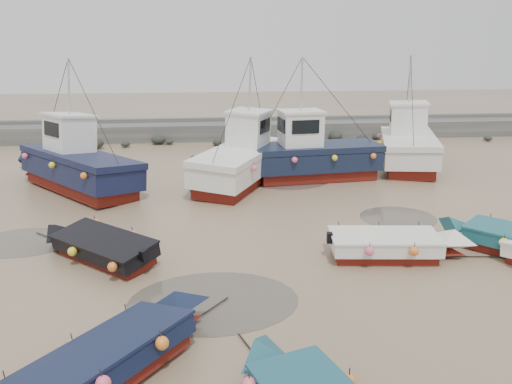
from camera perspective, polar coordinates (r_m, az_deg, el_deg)
ground at (r=16.59m, az=0.80°, el=-7.88°), size 120.00×120.00×0.00m
seawall at (r=37.55m, az=-3.07°, el=7.00°), size 60.00×4.92×1.50m
puddle_a at (r=14.24m, az=-4.89°, el=-12.30°), size 4.78×4.78×0.01m
puddle_b at (r=21.37m, az=15.92°, el=-2.82°), size 3.13×3.13×0.01m
puddle_c at (r=19.93m, az=-25.00°, el=-5.20°), size 3.68×3.68×0.01m
puddle_d at (r=27.59m, az=3.17°, el=2.15°), size 5.40×5.40×0.01m
dinghy_1 at (r=11.62m, az=-15.31°, el=-17.07°), size 4.68×5.42×1.43m
dinghy_4 at (r=17.42m, az=-17.52°, el=-5.51°), size 5.02×4.56×1.43m
dinghy_5 at (r=17.24m, az=15.64°, el=-5.57°), size 5.88×2.36×1.43m
cabin_boat_0 at (r=25.84m, az=-20.35°, el=3.16°), size 7.91×8.71×6.22m
cabin_boat_1 at (r=25.64m, az=-1.35°, el=4.10°), size 6.04×9.98×6.22m
cabin_boat_2 at (r=26.07m, az=5.62°, el=4.29°), size 9.83×3.28×6.22m
cabin_boat_3 at (r=30.50m, az=17.03°, el=5.43°), size 5.16×9.87×6.22m
person at (r=24.28m, az=-7.08°, el=0.02°), size 0.68×0.47×1.80m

